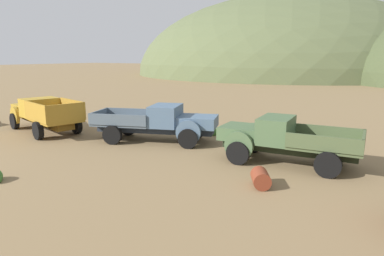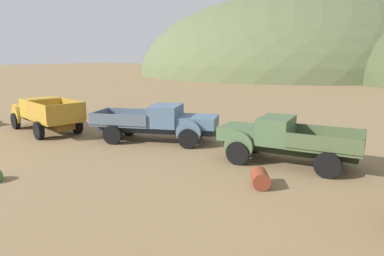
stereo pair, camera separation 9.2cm
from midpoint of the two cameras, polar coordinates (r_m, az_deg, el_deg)
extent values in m
ellipsoid|color=#56603D|center=(92.18, 15.20, 8.65)|extent=(71.98, 75.96, 37.04)
cube|color=#593D12|center=(22.06, -23.07, 1.20)|extent=(5.90, 2.42, 0.36)
cube|color=#B28928|center=(24.00, -24.99, 2.92)|extent=(2.22, 2.12, 0.55)
cube|color=#B7B2A8|center=(24.82, -25.63, 3.06)|extent=(0.38, 1.15, 0.44)
cylinder|color=#B28928|center=(24.16, -22.47, 2.33)|extent=(1.21, 0.48, 1.20)
cylinder|color=#B28928|center=(23.52, -27.04, 1.70)|extent=(1.21, 0.48, 1.20)
cube|color=#B28928|center=(22.47, -23.71, 3.15)|extent=(1.81, 2.24, 1.05)
cube|color=black|center=(23.01, -24.28, 3.81)|extent=(0.47, 1.62, 0.59)
cube|color=#A47826|center=(20.54, -21.53, 1.28)|extent=(3.38, 2.73, 0.12)
cube|color=#A47826|center=(20.86, -19.05, 3.10)|extent=(2.88, 0.85, 0.95)
cube|color=#A47826|center=(20.11, -24.33, 2.40)|extent=(2.88, 0.85, 0.95)
cube|color=#A47826|center=(19.17, -20.03, 2.32)|extent=(0.62, 2.00, 0.95)
cylinder|color=black|center=(24.22, -22.30, 1.69)|extent=(1.00, 0.52, 0.96)
cylinder|color=black|center=(23.55, -27.10, 1.01)|extent=(1.00, 0.52, 0.96)
cylinder|color=black|center=(20.81, -18.48, 0.45)|extent=(1.00, 0.52, 0.96)
cylinder|color=black|center=(20.03, -23.98, -0.39)|extent=(1.00, 0.52, 0.96)
cube|color=#262D39|center=(18.01, -6.17, -0.11)|extent=(5.97, 2.91, 0.36)
cube|color=slate|center=(17.37, 0.76, 1.05)|extent=(2.35, 2.22, 0.55)
cube|color=#B7B2A8|center=(17.23, 3.64, 0.85)|extent=(0.46, 1.11, 0.44)
cylinder|color=slate|center=(16.54, -0.77, -0.75)|extent=(1.19, 0.57, 1.20)
cylinder|color=slate|center=(18.45, 0.58, 0.56)|extent=(1.19, 0.57, 1.20)
cube|color=slate|center=(17.72, -4.47, 2.04)|extent=(1.96, 2.29, 1.05)
cube|color=black|center=(17.52, -2.51, 2.66)|extent=(0.60, 1.56, 0.59)
cube|color=#4D5B67|center=(18.54, -11.02, 0.83)|extent=(3.53, 2.92, 0.12)
cube|color=#4D5B67|center=(17.57, -12.33, 1.30)|extent=(2.89, 1.12, 0.55)
cube|color=#4D5B67|center=(19.39, -9.91, 2.36)|extent=(2.89, 1.12, 0.55)
cube|color=#4D5B67|center=(19.09, -15.09, 1.98)|extent=(0.77, 1.93, 0.55)
cylinder|color=black|center=(16.55, -0.81, -1.74)|extent=(1.00, 0.59, 0.96)
cylinder|color=black|center=(18.56, 0.61, -0.26)|extent=(1.00, 0.59, 0.96)
cylinder|color=black|center=(17.78, -13.02, -1.09)|extent=(1.00, 0.59, 0.96)
cylinder|color=black|center=(19.66, -10.47, 0.23)|extent=(1.00, 0.59, 0.96)
cube|color=#232B1B|center=(14.73, 15.15, -3.13)|extent=(5.38, 1.33, 0.36)
cube|color=#47603D|center=(15.14, 7.99, -0.67)|extent=(1.80, 1.79, 0.55)
cube|color=#B7B2A8|center=(15.41, 5.24, -0.48)|extent=(0.16, 1.15, 0.44)
cylinder|color=#47603D|center=(16.07, 9.89, -1.30)|extent=(1.21, 0.27, 1.20)
cylinder|color=#47603D|center=(14.24, 7.46, -2.92)|extent=(1.21, 0.27, 1.20)
cube|color=#47603D|center=(14.68, 13.38, -0.27)|extent=(1.37, 2.01, 1.05)
cube|color=black|center=(14.78, 11.34, 0.73)|extent=(0.17, 1.63, 0.59)
cube|color=#495735|center=(14.46, 20.84, -2.80)|extent=(2.83, 2.20, 0.12)
cube|color=#495735|center=(15.36, 21.38, -0.74)|extent=(2.69, 0.30, 0.55)
cube|color=#495735|center=(13.41, 20.43, -2.39)|extent=(2.69, 0.30, 0.55)
cube|color=#495735|center=(14.31, 26.06, -2.00)|extent=(0.25, 2.01, 0.55)
cylinder|color=black|center=(16.18, 9.91, -2.23)|extent=(0.98, 0.35, 0.96)
cylinder|color=black|center=(14.26, 7.36, -4.05)|extent=(0.98, 0.35, 0.96)
cylinder|color=black|center=(15.55, 22.01, -3.50)|extent=(0.98, 0.35, 0.96)
cylinder|color=black|center=(13.54, 21.12, -5.63)|extent=(0.98, 0.35, 0.96)
cylinder|color=brown|center=(12.06, 10.94, -8.06)|extent=(0.95, 1.06, 0.59)
ellipsoid|color=#3D702D|center=(19.48, 2.99, -0.62)|extent=(0.72, 0.65, 0.63)
ellipsoid|color=#3D702D|center=(19.32, 2.57, -0.78)|extent=(0.51, 0.46, 0.55)
camera|label=1|loc=(0.05, -90.17, -0.04)|focal=32.66mm
camera|label=2|loc=(0.05, 89.83, 0.04)|focal=32.66mm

